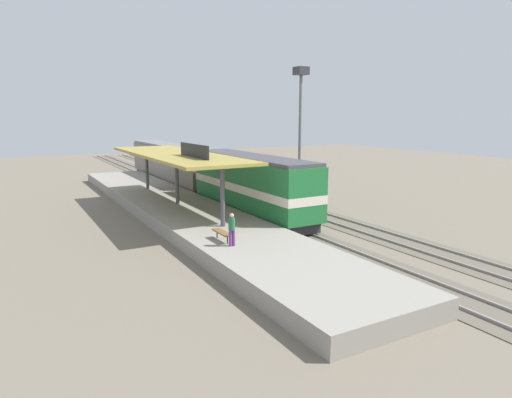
# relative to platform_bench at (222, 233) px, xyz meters

# --- Properties ---
(ground_plane) EXTENTS (120.00, 120.00, 0.00)m
(ground_plane) POSITION_rel_platform_bench_xyz_m (8.00, 10.88, -1.34)
(ground_plane) COLOR #706656
(track_near) EXTENTS (3.20, 110.00, 0.16)m
(track_near) POSITION_rel_platform_bench_xyz_m (6.00, 10.88, -1.31)
(track_near) COLOR #5F5649
(track_near) RESTS_ON ground
(track_far) EXTENTS (3.20, 110.00, 0.16)m
(track_far) POSITION_rel_platform_bench_xyz_m (10.60, 10.88, -1.31)
(track_far) COLOR #5F5649
(track_far) RESTS_ON ground
(platform) EXTENTS (6.00, 44.00, 0.90)m
(platform) POSITION_rel_platform_bench_xyz_m (1.40, 10.88, -0.89)
(platform) COLOR gray
(platform) RESTS_ON ground
(station_canopy) EXTENTS (5.20, 18.00, 4.70)m
(station_canopy) POSITION_rel_platform_bench_xyz_m (1.40, 10.79, 3.19)
(station_canopy) COLOR #47474C
(station_canopy) RESTS_ON platform
(platform_bench) EXTENTS (0.44, 1.70, 0.50)m
(platform_bench) POSITION_rel_platform_bench_xyz_m (0.00, 0.00, 0.00)
(platform_bench) COLOR #333338
(platform_bench) RESTS_ON platform
(locomotive) EXTENTS (2.93, 14.43, 4.44)m
(locomotive) POSITION_rel_platform_bench_xyz_m (6.00, 7.72, 1.07)
(locomotive) COLOR #28282D
(locomotive) RESTS_ON track_near
(passenger_carriage_single) EXTENTS (2.90, 20.00, 4.24)m
(passenger_carriage_single) POSITION_rel_platform_bench_xyz_m (6.00, 25.72, 0.97)
(passenger_carriage_single) COLOR #28282D
(passenger_carriage_single) RESTS_ON track_near
(freight_car) EXTENTS (2.80, 12.00, 3.54)m
(freight_car) POSITION_rel_platform_bench_xyz_m (10.60, 14.36, 0.63)
(freight_car) COLOR #28282D
(freight_car) RESTS_ON track_far
(light_mast) EXTENTS (1.10, 1.10, 11.70)m
(light_mast) POSITION_rel_platform_bench_xyz_m (13.80, 12.67, 7.05)
(light_mast) COLOR slate
(light_mast) RESTS_ON ground
(person_waiting) EXTENTS (0.34, 0.34, 1.71)m
(person_waiting) POSITION_rel_platform_bench_xyz_m (0.03, -1.12, 0.51)
(person_waiting) COLOR #663375
(person_waiting) RESTS_ON platform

